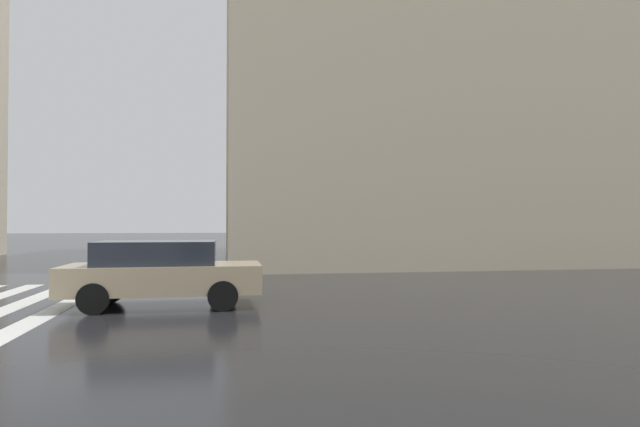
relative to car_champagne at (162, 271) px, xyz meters
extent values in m
cube|color=silver|center=(-1.50, 2.12, -0.75)|extent=(13.00, 0.50, 0.01)
cube|color=beige|center=(16.58, -14.54, 9.56)|extent=(19.17, 26.17, 20.63)
cube|color=tan|center=(0.00, -0.04, -0.15)|extent=(1.75, 4.10, 0.60)
cube|color=#232833|center=(0.00, 0.11, 0.40)|extent=(1.54, 2.46, 0.50)
cylinder|color=black|center=(0.83, -1.29, -0.45)|extent=(0.20, 0.62, 0.62)
cylinder|color=black|center=(-0.83, -1.29, -0.45)|extent=(0.20, 0.62, 0.62)
cylinder|color=black|center=(0.83, 1.21, -0.45)|extent=(0.20, 0.62, 0.62)
cylinder|color=black|center=(-0.83, 1.21, -0.45)|extent=(0.20, 0.62, 0.62)
camera|label=1|loc=(-12.02, -1.31, 1.01)|focal=30.25mm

